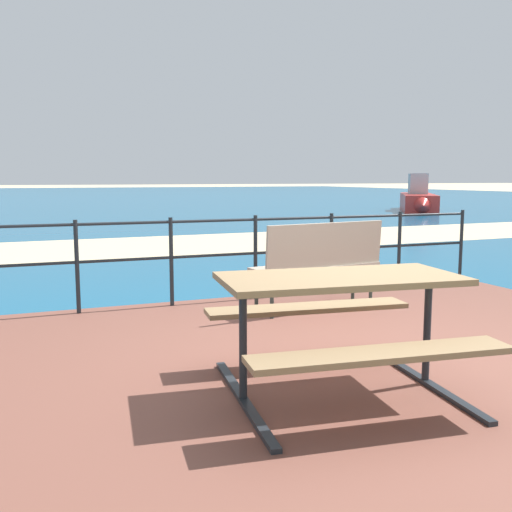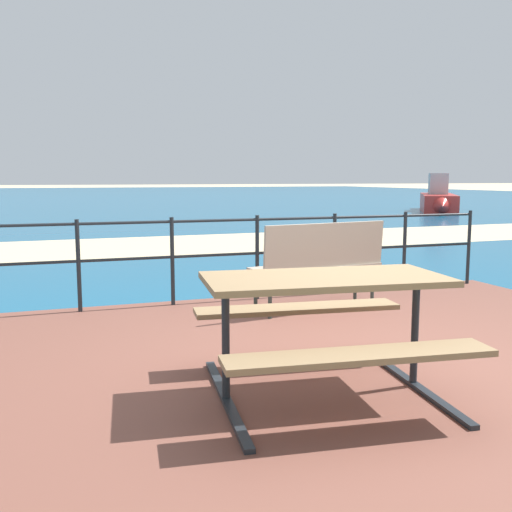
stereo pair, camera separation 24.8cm
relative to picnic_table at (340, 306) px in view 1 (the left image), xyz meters
The scene contains 8 objects.
ground_plane 1.02m from the picnic_table, 42.97° to the left, with size 240.00×240.00×0.00m, color beige.
patio_paving 1.00m from the picnic_table, 42.97° to the left, with size 6.40×5.20×0.06m, color brown.
sea_water 40.55m from the picnic_table, 89.18° to the left, with size 90.00×90.00×0.01m, color #145B84.
beach_strip 9.14m from the picnic_table, 86.34° to the left, with size 54.00×3.75×0.01m, color beige.
picnic_table is the anchor object (origin of this frame).
park_bench 2.40m from the picnic_table, 65.00° to the left, with size 1.50×0.64×0.93m.
railing_fence 3.01m from the picnic_table, 78.84° to the left, with size 5.94×0.04×0.97m.
boat_near 22.64m from the picnic_table, 51.71° to the left, with size 3.92×5.27×1.63m.
Camera 1 is at (-2.41, -3.72, 1.45)m, focal length 40.68 mm.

